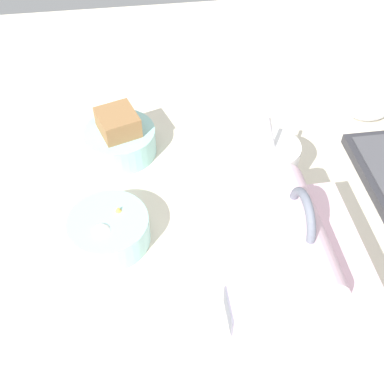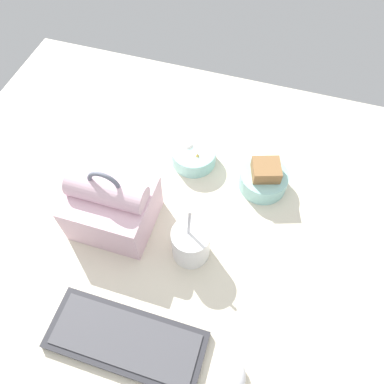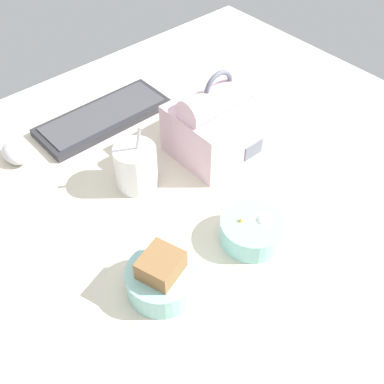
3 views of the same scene
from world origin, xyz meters
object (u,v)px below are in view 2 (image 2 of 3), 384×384
at_px(bento_bowl_snacks, 194,155).
at_px(computer_mouse, 231,380).
at_px(soup_cup, 191,243).
at_px(lunch_bag, 112,205).
at_px(keyboard, 126,340).
at_px(bento_bowl_sandwich, 264,178).

distance_m(bento_bowl_snacks, computer_mouse, 0.55).
relative_size(soup_cup, computer_mouse, 2.01).
xyz_separation_m(lunch_bag, bento_bowl_snacks, (-0.13, -0.23, -0.05)).
distance_m(soup_cup, bento_bowl_snacks, 0.27).
height_order(lunch_bag, computer_mouse, lunch_bag).
bearing_deg(lunch_bag, soup_cup, 172.19).
xyz_separation_m(keyboard, soup_cup, (-0.07, -0.23, 0.04)).
relative_size(bento_bowl_sandwich, bento_bowl_snacks, 1.03).
bearing_deg(bento_bowl_snacks, keyboard, 90.47).
xyz_separation_m(lunch_bag, bento_bowl_sandwich, (-0.32, -0.21, -0.04)).
xyz_separation_m(soup_cup, bento_bowl_snacks, (0.07, -0.26, -0.02)).
height_order(bento_bowl_sandwich, computer_mouse, bento_bowl_sandwich).
xyz_separation_m(bento_bowl_sandwich, bento_bowl_snacks, (0.19, -0.02, -0.01)).
bearing_deg(keyboard, computer_mouse, 177.53).
xyz_separation_m(keyboard, lunch_bag, (0.13, -0.26, 0.06)).
relative_size(lunch_bag, bento_bowl_snacks, 1.68).
distance_m(keyboard, lunch_bag, 0.29).
distance_m(soup_cup, computer_mouse, 0.29).
bearing_deg(keyboard, bento_bowl_snacks, -89.53).
xyz_separation_m(keyboard, computer_mouse, (-0.22, 0.01, 0.01)).
distance_m(keyboard, computer_mouse, 0.22).
bearing_deg(soup_cup, bento_bowl_snacks, -74.47).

